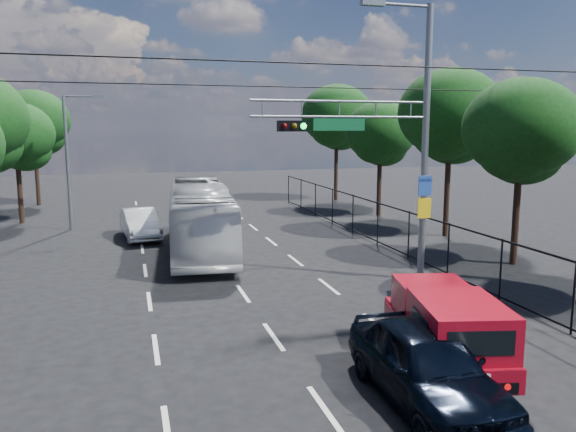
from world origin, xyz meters
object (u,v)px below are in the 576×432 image
object	(u,v)px
navy_hatchback	(426,365)
white_bus	(200,218)
signal_mast	(394,132)
white_van	(140,224)
red_pickup	(445,325)

from	to	relation	value
navy_hatchback	white_bus	bearing A→B (deg)	101.06
signal_mast	white_van	distance (m)	14.22
white_bus	white_van	distance (m)	4.57
white_bus	navy_hatchback	bearing A→B (deg)	-75.78
red_pickup	navy_hatchback	bearing A→B (deg)	-131.05
navy_hatchback	white_van	world-z (taller)	navy_hatchback
red_pickup	white_van	size ratio (longest dim) A/B	1.15
signal_mast	navy_hatchback	distance (m)	9.95
signal_mast	red_pickup	xyz separation A→B (m)	(-1.94, -6.73, -4.29)
signal_mast	red_pickup	bearing A→B (deg)	-106.07
white_bus	white_van	size ratio (longest dim) A/B	2.45
signal_mast	red_pickup	distance (m)	8.21
red_pickup	signal_mast	bearing A→B (deg)	73.93
red_pickup	white_bus	xyz separation A→B (m)	(-3.85, 13.61, 0.54)
red_pickup	white_van	world-z (taller)	red_pickup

